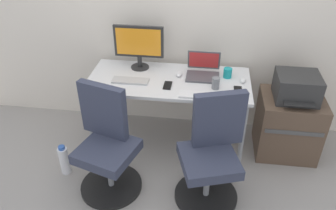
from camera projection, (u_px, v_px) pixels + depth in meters
ground_plane at (169, 140)px, 3.55m from camera, size 5.28×5.28×0.00m
back_wall at (175, 6)px, 3.19m from camera, size 4.40×0.04×2.60m
desk at (169, 86)px, 3.18m from camera, size 1.52×0.69×0.73m
office_chair_left at (107, 146)px, 2.82m from camera, size 0.55×0.55×0.94m
office_chair_right at (211, 155)px, 2.72m from camera, size 0.55×0.55×0.94m
side_cabinet at (288, 125)px, 3.26m from camera, size 0.57×0.50×0.61m
printer at (297, 87)px, 3.02m from camera, size 0.38×0.40×0.24m
water_bottle_on_floor at (64, 160)px, 3.07m from camera, size 0.09×0.09×0.31m
desktop_monitor at (139, 44)px, 3.21m from camera, size 0.48×0.18×0.43m
open_laptop at (203, 70)px, 3.19m from camera, size 0.31×0.29×0.22m
keyboard_by_monitor at (130, 81)px, 3.10m from camera, size 0.34×0.12×0.02m
keyboard_by_laptop at (199, 95)px, 2.89m from camera, size 0.34×0.12×0.02m
mouse_by_monitor at (243, 80)px, 3.10m from camera, size 0.06×0.10×0.03m
mouse_by_laptop at (179, 74)px, 3.20m from camera, size 0.06×0.10×0.03m
coffee_mug at (228, 73)px, 3.15m from camera, size 0.08×0.08×0.09m
pen_cup at (216, 83)px, 2.98m from camera, size 0.07×0.07×0.10m
phone_near_monitor at (168, 85)px, 3.04m from camera, size 0.07×0.14×0.01m
phone_near_laptop at (238, 90)px, 2.96m from camera, size 0.07×0.14×0.01m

